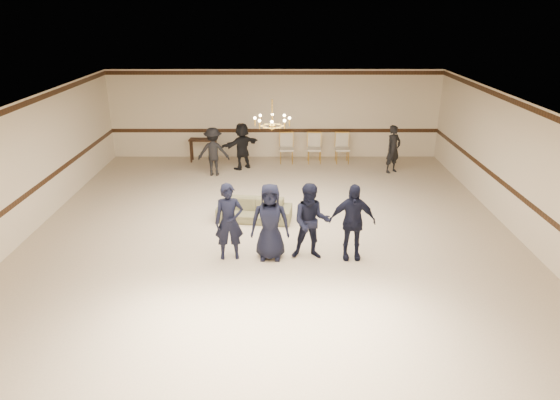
{
  "coord_description": "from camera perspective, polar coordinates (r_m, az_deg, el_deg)",
  "views": [
    {
      "loc": [
        0.18,
        -10.89,
        5.3
      ],
      "look_at": [
        0.19,
        -0.5,
        1.2
      ],
      "focal_mm": 31.74,
      "sensor_mm": 36.0,
      "label": 1
    }
  ],
  "objects": [
    {
      "name": "chair_rail",
      "position": [
        18.39,
        -0.61,
        8.0
      ],
      "size": [
        12.0,
        0.02,
        0.14
      ],
      "primitive_type": "cube",
      "color": "#331D0F",
      "rests_on": "wall_back"
    },
    {
      "name": "boy_b",
      "position": [
        10.85,
        -1.15,
        -2.53
      ],
      "size": [
        0.87,
        0.57,
        1.75
      ],
      "primitive_type": "imported",
      "rotation": [
        0.0,
        0.0,
        -0.02
      ],
      "color": "black",
      "rests_on": "floor"
    },
    {
      "name": "settee",
      "position": [
        13.02,
        -2.96,
        -1.17
      ],
      "size": [
        2.01,
        1.0,
        0.56
      ],
      "primitive_type": "imported",
      "rotation": [
        0.0,
        0.0,
        -0.13
      ],
      "color": "#6B6747",
      "rests_on": "floor"
    },
    {
      "name": "banquet_chair_left",
      "position": [
        17.78,
        0.75,
        5.94
      ],
      "size": [
        0.54,
        0.54,
        1.05
      ],
      "primitive_type": null,
      "rotation": [
        0.0,
        0.0,
        0.06
      ],
      "color": "beige",
      "rests_on": "floor"
    },
    {
      "name": "console_table",
      "position": [
        18.21,
        -8.79,
        5.71
      ],
      "size": [
        1.01,
        0.47,
        0.83
      ],
      "primitive_type": "cube",
      "rotation": [
        0.0,
        0.0,
        -0.05
      ],
      "color": "black",
      "rests_on": "floor"
    },
    {
      "name": "adult_right",
      "position": [
        17.09,
        12.92,
        5.73
      ],
      "size": [
        0.7,
        0.65,
        1.61
      ],
      "primitive_type": "imported",
      "rotation": [
        0.0,
        0.0,
        0.6
      ],
      "color": "black",
      "rests_on": "floor"
    },
    {
      "name": "adult_left",
      "position": [
        16.52,
        -7.68,
        5.54
      ],
      "size": [
        1.05,
        0.62,
        1.61
      ],
      "primitive_type": "imported",
      "rotation": [
        0.0,
        0.0,
        3.16
      ],
      "color": "black",
      "rests_on": "floor"
    },
    {
      "name": "chandelier",
      "position": [
        12.14,
        -0.91,
        10.01
      ],
      "size": [
        0.94,
        0.94,
        0.89
      ],
      "primitive_type": null,
      "color": "gold",
      "rests_on": "ceiling"
    },
    {
      "name": "boy_c",
      "position": [
        10.87,
        3.6,
        -2.53
      ],
      "size": [
        0.88,
        0.7,
        1.75
      ],
      "primitive_type": "imported",
      "rotation": [
        0.0,
        0.0,
        -0.04
      ],
      "color": "black",
      "rests_on": "floor"
    },
    {
      "name": "boy_d",
      "position": [
        10.97,
        8.31,
        -2.5
      ],
      "size": [
        1.03,
        0.43,
        1.75
      ],
      "primitive_type": "imported",
      "rotation": [
        0.0,
        0.0,
        -0.0
      ],
      "color": "black",
      "rests_on": "floor"
    },
    {
      "name": "crown_molding",
      "position": [
        18.02,
        -0.64,
        14.45
      ],
      "size": [
        12.0,
        0.02,
        0.14
      ],
      "primitive_type": "cube",
      "color": "#331D0F",
      "rests_on": "wall_back"
    },
    {
      "name": "adult_mid",
      "position": [
        17.09,
        -4.38,
        6.22
      ],
      "size": [
        1.46,
        1.32,
        1.61
      ],
      "primitive_type": "imported",
      "rotation": [
        0.0,
        0.0,
        3.83
      ],
      "color": "black",
      "rests_on": "floor"
    },
    {
      "name": "banquet_chair_mid",
      "position": [
        17.82,
        3.98,
        5.93
      ],
      "size": [
        0.55,
        0.55,
        1.05
      ],
      "primitive_type": null,
      "rotation": [
        0.0,
        0.0,
        -0.09
      ],
      "color": "beige",
      "rests_on": "floor"
    },
    {
      "name": "room",
      "position": [
        11.5,
        -0.94,
        2.77
      ],
      "size": [
        12.01,
        14.01,
        3.21
      ],
      "color": "beige",
      "rests_on": "ground"
    },
    {
      "name": "boy_a",
      "position": [
        10.91,
        -5.89,
        -2.52
      ],
      "size": [
        0.68,
        0.49,
        1.75
      ],
      "primitive_type": "imported",
      "rotation": [
        0.0,
        0.0,
        0.12
      ],
      "color": "black",
      "rests_on": "floor"
    },
    {
      "name": "banquet_chair_right",
      "position": [
        17.92,
        7.19,
        5.89
      ],
      "size": [
        0.51,
        0.51,
        1.05
      ],
      "primitive_type": null,
      "rotation": [
        0.0,
        0.0,
        -0.0
      ],
      "color": "beige",
      "rests_on": "floor"
    }
  ]
}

